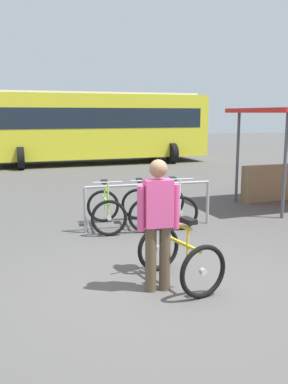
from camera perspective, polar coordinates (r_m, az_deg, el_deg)
The scene contains 8 objects.
ground_plane at distance 5.49m, azimuth 1.34°, elevation -12.80°, with size 80.00×80.00×0.00m, color #514F4C.
bike_rack_rail at distance 8.07m, azimuth 0.67°, elevation -0.46°, with size 2.51×0.17×0.88m.
racked_bike_lime at distance 8.11m, azimuth -5.16°, elevation -2.40°, with size 0.70×1.13×0.97m.
racked_bike_orange at distance 8.26m, azimuth -0.38°, elevation -2.11°, with size 0.73×1.15×0.98m.
racked_bike_white at distance 8.47m, azimuth 4.18°, elevation -1.82°, with size 0.73×1.13×0.97m.
featured_bicycle at distance 5.58m, azimuth 4.06°, elevation -7.11°, with size 0.93×1.25×1.09m.
person_with_featured_bike at distance 5.14m, azimuth 1.92°, elevation -3.74°, with size 0.53×0.22×1.64m.
bus_distant at distance 19.00m, azimuth -6.81°, elevation 9.11°, with size 10.21×4.10×3.08m.
Camera 1 is at (-1.30, -4.87, 2.17)m, focal length 39.54 mm.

